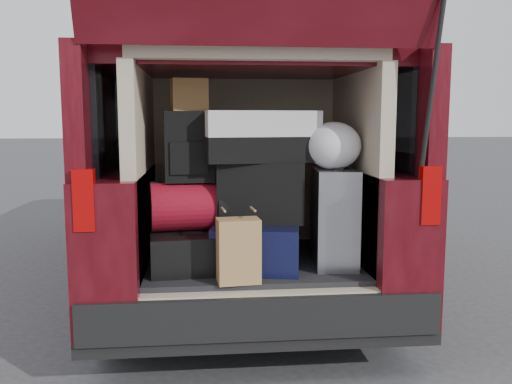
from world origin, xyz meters
TOP-DOWN VIEW (x-y plane):
  - ground at (0.00, 0.00)m, footprint 80.00×80.00m
  - minivan at (0.00, 1.86)m, footprint 1.90×5.35m
  - load_floor at (0.00, 0.28)m, footprint 1.24×1.05m
  - black_hardshell at (-0.40, 0.14)m, footprint 0.44×0.57m
  - navy_hardshell at (0.03, 0.15)m, footprint 0.58×0.67m
  - silver_roller at (0.47, 0.08)m, footprint 0.27×0.40m
  - kraft_bag at (-0.11, -0.20)m, footprint 0.23×0.16m
  - red_duffel at (-0.38, 0.15)m, footprint 0.47×0.34m
  - black_soft_case at (0.04, 0.15)m, footprint 0.51×0.33m
  - backpack at (-0.37, 0.17)m, footprint 0.30×0.19m
  - twotone_duffel at (0.04, 0.16)m, footprint 0.69×0.42m
  - grocery_sack_lower at (-0.37, 0.17)m, footprint 0.23×0.20m
  - plastic_bag_right at (0.45, 0.07)m, footprint 0.33×0.31m

SIDE VIEW (x-z plane):
  - ground at x=0.00m, z-range 0.00..0.00m
  - load_floor at x=0.00m, z-range 0.00..0.55m
  - black_hardshell at x=-0.40m, z-range 0.55..0.77m
  - navy_hardshell at x=0.03m, z-range 0.55..0.81m
  - kraft_bag at x=-0.11m, z-range 0.55..0.89m
  - silver_roller at x=0.47m, z-range 0.55..1.12m
  - red_duffel at x=-0.38m, z-range 0.77..1.05m
  - minivan at x=0.00m, z-range -0.47..2.29m
  - black_soft_case at x=0.04m, z-range 0.81..1.16m
  - backpack at x=-0.37m, z-range 1.05..1.45m
  - plastic_bag_right at x=0.45m, z-range 1.12..1.39m
  - twotone_duffel at x=0.04m, z-range 1.16..1.45m
  - grocery_sack_lower at x=-0.37m, z-range 1.45..1.63m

